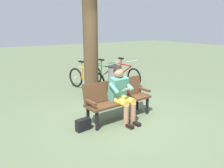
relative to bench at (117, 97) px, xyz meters
name	(u,v)px	position (x,y,z in m)	size (l,w,h in m)	color
ground_plane	(126,119)	(-0.12, 0.18, -0.51)	(40.00, 40.00, 0.00)	#566647
bench	(117,97)	(0.00, 0.00, 0.00)	(1.63, 0.60, 0.87)	#51331E
person_reading	(121,92)	(0.02, 0.17, 0.16)	(0.51, 0.79, 1.20)	#4C8C7A
handbag	(83,125)	(0.93, 0.15, -0.39)	(0.30, 0.14, 0.24)	black
tree_trunk	(90,33)	(-0.14, -1.47, 1.34)	(0.40, 0.40, 3.70)	#4C3823
litter_bin	(114,80)	(-0.98, -1.58, -0.07)	(0.39, 0.39, 0.87)	slate
bicycle_silver	(124,74)	(-1.94, -2.37, -0.15)	(0.48, 1.68, 0.94)	black
bicycle_red	(105,76)	(-1.20, -2.47, -0.15)	(0.54, 1.65, 0.94)	black
bicycle_green	(86,79)	(-0.47, -2.47, -0.15)	(0.61, 1.63, 0.94)	black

